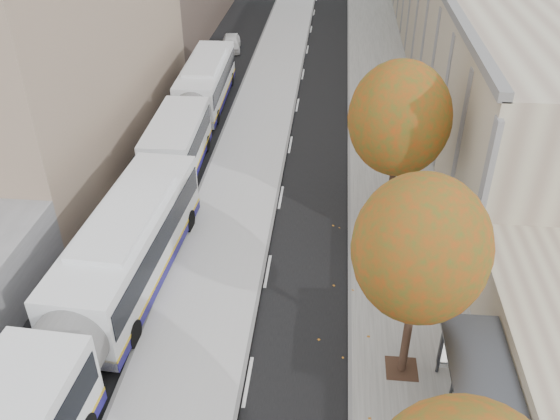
# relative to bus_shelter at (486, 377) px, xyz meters

# --- Properties ---
(bus_platform) EXTENTS (4.25, 150.00, 0.15)m
(bus_platform) POSITION_rel_bus_shelter_xyz_m (-9.56, 24.04, -2.11)
(bus_platform) COLOR silver
(bus_platform) RESTS_ON ground
(sidewalk) EXTENTS (4.75, 150.00, 0.08)m
(sidewalk) POSITION_rel_bus_shelter_xyz_m (-1.56, 24.04, -2.15)
(sidewalk) COLOR slate
(sidewalk) RESTS_ON ground
(bus_shelter) EXTENTS (1.90, 4.40, 2.53)m
(bus_shelter) POSITION_rel_bus_shelter_xyz_m (0.00, 0.00, 0.00)
(bus_shelter) COLOR #383A3F
(bus_shelter) RESTS_ON sidewalk
(tree_c) EXTENTS (4.20, 4.20, 7.28)m
(tree_c) POSITION_rel_bus_shelter_xyz_m (-2.09, 2.04, 3.06)
(tree_c) COLOR black
(tree_c) RESTS_ON sidewalk
(tree_d) EXTENTS (4.40, 4.40, 7.60)m
(tree_d) POSITION_rel_bus_shelter_xyz_m (-2.09, 11.04, 3.28)
(tree_d) COLOR black
(tree_d) RESTS_ON sidewalk
(bus_near) EXTENTS (3.74, 19.05, 3.16)m
(bus_near) POSITION_rel_bus_shelter_xyz_m (-12.99, 1.79, -0.46)
(bus_near) COLOR white
(bus_near) RESTS_ON ground
(bus_far) EXTENTS (2.98, 17.27, 2.87)m
(bus_far) POSITION_rel_bus_shelter_xyz_m (-13.35, 20.87, -0.62)
(bus_far) COLOR white
(bus_far) RESTS_ON ground
(distant_car) EXTENTS (2.02, 3.93, 1.28)m
(distant_car) POSITION_rel_bus_shelter_xyz_m (-13.73, 36.29, -1.55)
(distant_car) COLOR white
(distant_car) RESTS_ON ground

